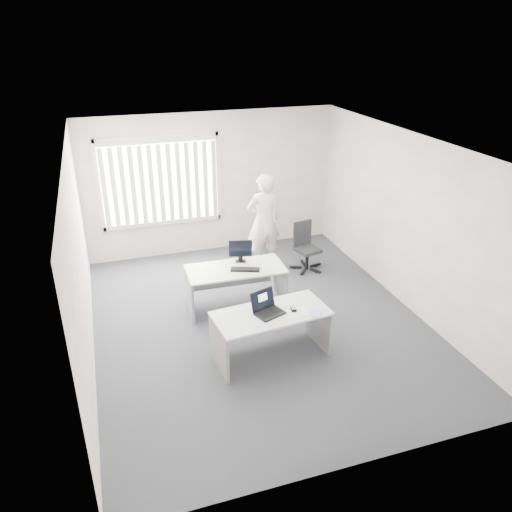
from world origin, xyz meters
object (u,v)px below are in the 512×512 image
object	(u,v)px
desk_far	(236,279)
laptop	(270,305)
person	(263,221)
desk_near	(271,325)
office_chair	(306,255)
monitor	(240,251)

from	to	relation	value
desk_far	laptop	bearing A→B (deg)	-86.15
desk_far	person	size ratio (longest dim) A/B	0.87
desk_near	person	world-z (taller)	person
office_chair	person	xyz separation A→B (m)	(-0.72, 0.41, 0.63)
desk_near	desk_far	size ratio (longest dim) A/B	1.03
desk_far	monitor	distance (m)	0.47
desk_far	office_chair	bearing A→B (deg)	31.90
desk_near	person	distance (m)	2.98
person	laptop	size ratio (longest dim) A/B	4.84
desk_near	desk_far	xyz separation A→B (m)	(-0.09, 1.46, -0.00)
person	office_chair	bearing A→B (deg)	146.26
desk_near	desk_far	distance (m)	1.46
person	monitor	xyz separation A→B (m)	(-0.79, -1.16, -0.01)
person	monitor	world-z (taller)	person
monitor	office_chair	bearing A→B (deg)	40.66
office_chair	laptop	size ratio (longest dim) A/B	2.46
desk_near	person	xyz separation A→B (m)	(0.85, 2.83, 0.40)
desk_far	office_chair	distance (m)	1.93
desk_far	monitor	bearing A→B (deg)	57.32
monitor	person	bearing A→B (deg)	69.73
office_chair	person	distance (m)	1.03
office_chair	monitor	world-z (taller)	monitor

